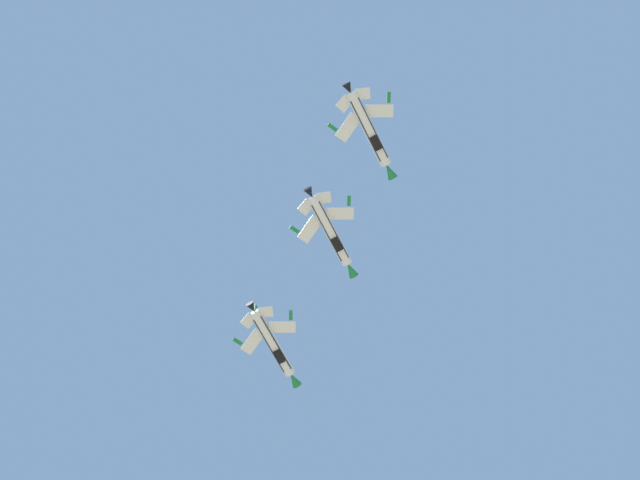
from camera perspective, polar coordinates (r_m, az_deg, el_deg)
fighter_jet_lead at (r=125.87m, az=-3.37°, el=-7.51°), size 11.51×14.15×4.36m
fighter_jet_left_wing at (r=122.14m, az=0.78°, el=0.56°), size 11.49×14.15×4.38m
fighter_jet_right_wing at (r=119.47m, az=3.59°, el=7.84°), size 11.49×14.15×4.38m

